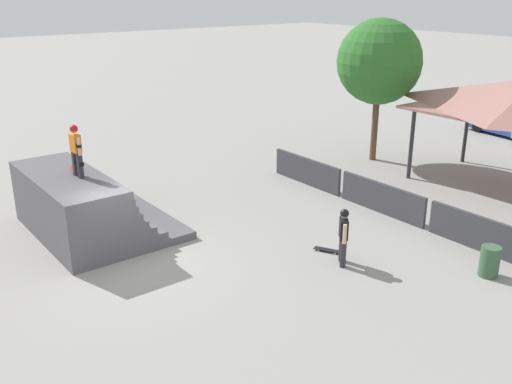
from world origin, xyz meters
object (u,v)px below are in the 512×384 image
Objects in this scene: skateboard_on_deck at (75,170)px; tree_beside_pavilion at (379,62)px; bystander_walking at (343,232)px; skateboard_on_ground at (329,250)px; trash_bin at (490,261)px; parked_car_blue at (508,124)px; skater_on_deck at (76,147)px.

tree_beside_pavilion is at bearing 104.21° from skateboard_on_deck.
bystander_walking is 1.99× the size of skateboard_on_ground.
skateboard_on_deck is 0.50× the size of bystander_walking.
trash_bin is at bearing 5.18° from skateboard_on_ground.
parked_car_blue is (-5.10, 17.43, -0.36)m from bystander_walking.
parked_car_blue is at bearing 118.34° from trash_bin.
skater_on_deck is at bearing 5.75° from skateboard_on_deck.
bystander_walking reaches higher than trash_bin.
skater_on_deck reaches higher than parked_car_blue.
parked_car_blue is (-7.99, 14.82, 0.18)m from trash_bin.
skater_on_deck is 22.61m from parked_car_blue.
skateboard_on_deck is 1.00× the size of skateboard_on_ground.
parked_car_blue reaches higher than trash_bin.
skater_on_deck reaches higher than trash_bin.
skateboard_on_ground is at bearing -146.91° from trash_bin.
bystander_walking is 0.38× the size of parked_car_blue.
parked_car_blue is at bearing 85.35° from skater_on_deck.
tree_beside_pavilion is at bearing 96.43° from skateboard_on_ground.
skater_on_deck is at bearing -139.61° from trash_bin.
bystander_walking reaches higher than parked_car_blue.
skateboard_on_deck reaches higher than trash_bin.
skateboard_on_deck is 12.30m from trash_bin.
tree_beside_pavilion is 1.42× the size of parked_car_blue.
skateboard_on_deck is at bearing 76.02° from bystander_walking.
skateboard_on_deck is at bearing -166.69° from skateboard_on_ground.
tree_beside_pavilion is (0.27, 13.42, 2.26)m from skateboard_on_deck.
skater_on_deck is 0.26× the size of tree_beside_pavilion.
skater_on_deck is 8.02m from skateboard_on_ground.
tree_beside_pavilion is (-0.30, 13.52, 1.41)m from skater_on_deck.
skater_on_deck is 8.14m from bystander_walking.
bystander_walking is 18.17m from parked_car_blue.
skateboard_on_deck is 8.10m from skateboard_on_ground.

